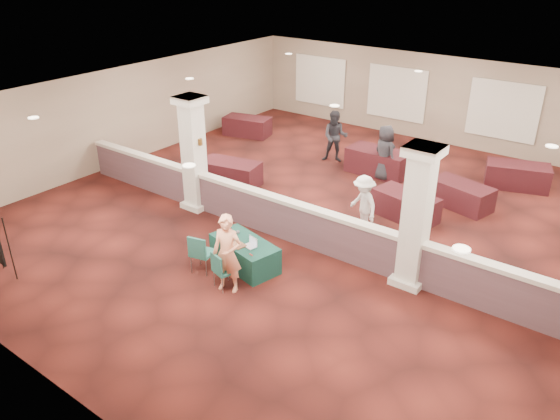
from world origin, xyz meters
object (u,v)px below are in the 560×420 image
Objects in this scene: far_table_front_left at (231,173)px; attendee_b at (363,204)px; near_table at (245,254)px; woman at (227,254)px; attendee_d at (385,153)px; far_table_back_left at (247,126)px; far_table_back_right at (517,176)px; far_table_back_center at (378,162)px; conf_chair_main at (221,268)px; far_table_front_center at (405,206)px; far_table_front_right at (461,195)px; conf_chair_side at (200,251)px; attendee_a at (335,137)px.

attendee_b is (4.79, -0.30, 0.41)m from far_table_front_left.
woman is (0.33, -0.95, 0.57)m from near_table.
attendee_d is (-1.18, 3.50, 0.11)m from attendee_b.
far_table_front_left reaches higher than near_table.
far_table_back_left is at bearing 142.53° from near_table.
far_table_back_center is at bearing -158.38° from far_table_back_right.
woman is at bearing 39.65° from conf_chair_main.
conf_chair_main is 7.64m from attendee_d.
far_table_front_left is 1.04× the size of far_table_front_center.
far_table_back_left is at bearing 174.87° from far_table_back_center.
woman is 1.03× the size of far_table_front_right.
far_table_back_center reaches higher than far_table_front_right.
conf_chair_main is at bearing -87.38° from far_table_back_center.
conf_chair_main is at bearing -53.26° from far_table_back_left.
far_table_front_left is at bearing 110.51° from conf_chair_side.
attendee_d is at bearing -7.66° from far_table_back_left.
far_table_back_left is at bearing 108.30° from woman.
attendee_b is (-2.41, -5.37, 0.40)m from far_table_back_right.
far_table_back_center reaches higher than far_table_front_center.
attendee_d is at bearing 169.20° from far_table_front_right.
far_table_back_right is 1.04× the size of attendee_d.
far_table_front_right is 4.89m from attendee_a.
far_table_back_left is at bearing 110.48° from conf_chair_side.
conf_chair_main is 5.73m from far_table_front_left.
conf_chair_main reaches higher than near_table.
conf_chair_side is 7.49m from attendee_d.
attendee_a is (-4.77, 0.95, 0.53)m from far_table_front_right.
woman is 1.01× the size of attendee_d.
conf_chair_side is 1.02m from woman.
near_table is at bearing 112.24° from attendee_d.
far_table_front_right is at bearing 86.52° from conf_chair_main.
conf_chair_side is at bearing -56.36° from far_table_back_left.
far_table_front_left is 8.81m from far_table_back_right.
conf_chair_side is 0.61× the size of attendee_b.
far_table_front_left is 5.47m from far_table_front_center.
attendee_d is at bearing 70.77° from conf_chair_side.
far_table_back_center is 1.80m from attendee_a.
woman is at bearing -21.18° from conf_chair_side.
attendee_b reaches higher than far_table_back_center.
attendee_a reaches higher than far_table_back_right.
near_table is at bearing 118.11° from conf_chair_main.
far_table_back_left is (-9.00, 1.36, 0.01)m from far_table_front_right.
far_table_front_right is 3.38m from attendee_b.
conf_chair_main is 0.50× the size of far_table_front_right.
near_table is 0.95× the size of attendee_a.
attendee_a is (-1.73, 0.12, 0.48)m from far_table_back_center.
conf_chair_main is 0.50× the size of far_table_front_center.
conf_chair_main reaches higher than far_table_front_right.
far_table_back_center is 1.13× the size of attendee_d.
attendee_d is at bearing 101.67° from near_table.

